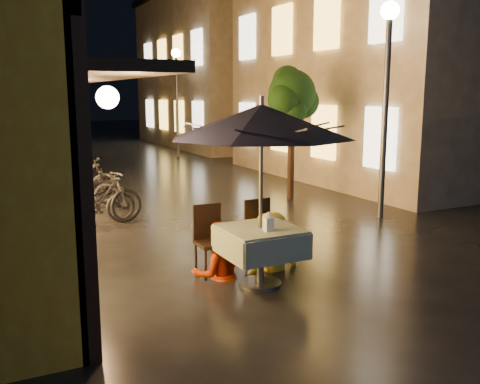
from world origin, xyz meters
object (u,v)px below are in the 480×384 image
cafe_table (260,242)px  person_orange (218,223)px  bicycle_0 (91,202)px  patio_umbrella (261,121)px  person_yellow (272,214)px  table_lantern (268,220)px  streetlamp_near (387,71)px

cafe_table → person_orange: (-0.35, 0.56, 0.17)m
cafe_table → bicycle_0: 4.48m
patio_umbrella → person_yellow: bearing=48.4°
table_lantern → person_orange: size_ratio=0.16×
bicycle_0 → streetlamp_near: bearing=-118.7°
streetlamp_near → patio_umbrella: bearing=-150.1°
streetlamp_near → bicycle_0: 6.23m
cafe_table → table_lantern: 0.39m
cafe_table → patio_umbrella: 1.56m
streetlamp_near → bicycle_0: size_ratio=2.41×
person_orange → person_yellow: (0.83, -0.03, 0.05)m
streetlamp_near → table_lantern: streetlamp_near is taller
streetlamp_near → person_yellow: 4.54m
patio_umbrella → table_lantern: patio_umbrella is taller
streetlamp_near → cafe_table: streetlamp_near is taller
cafe_table → person_yellow: (0.47, 0.53, 0.22)m
person_orange → bicycle_0: size_ratio=0.87×
streetlamp_near → bicycle_0: (-5.39, 1.94, -2.46)m
patio_umbrella → bicycle_0: 4.78m
table_lantern → person_orange: bearing=114.9°
person_orange → person_yellow: bearing=-173.3°
patio_umbrella → person_yellow: (0.47, 0.53, -1.34)m
bicycle_0 → cafe_table: bearing=-171.6°
table_lantern → bicycle_0: table_lantern is taller
streetlamp_near → person_orange: size_ratio=2.79×
table_lantern → person_orange: (-0.35, 0.77, -0.16)m
patio_umbrella → bicycle_0: patio_umbrella is taller
cafe_table → table_lantern: size_ratio=3.96×
cafe_table → patio_umbrella: patio_umbrella is taller
table_lantern → person_yellow: 0.88m
person_yellow → bicycle_0: bearing=-68.4°
table_lantern → person_orange: 0.86m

